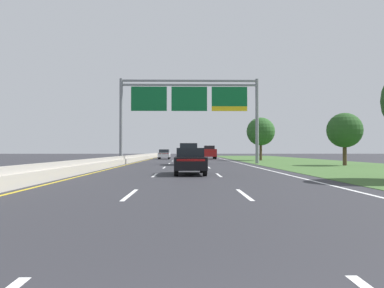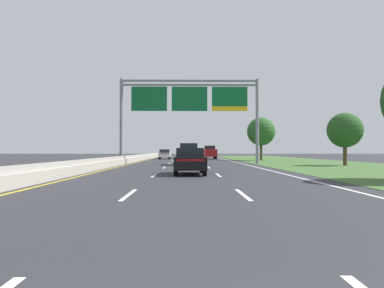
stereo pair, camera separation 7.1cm
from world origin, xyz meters
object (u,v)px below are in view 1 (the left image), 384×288
Objects in this scene: car_black_centre_lane_sedan at (190,161)px; car_grey_centre_lane_suv at (188,154)px; pickup_truck_red at (209,152)px; car_white_left_lane_sedan at (164,154)px; overhead_sign_gantry at (189,103)px; roadside_tree_mid at (345,130)px; roadside_tree_far at (261,132)px.

car_black_centre_lane_sedan is 13.92m from car_grey_centre_lane_suv.
pickup_truck_red reaches higher than car_white_left_lane_sedan.
overhead_sign_gantry reaches higher than car_grey_centre_lane_suv.
overhead_sign_gantry is 3.42× the size of car_white_left_lane_sedan.
pickup_truck_red is (3.51, 20.32, -5.47)m from overhead_sign_gantry.
roadside_tree_mid is at bearing -144.07° from car_white_left_lane_sedan.
car_black_centre_lane_sedan and car_white_left_lane_sedan have the same top height.
overhead_sign_gantry is at bearing -169.11° from car_white_left_lane_sedan.
car_black_centre_lane_sedan is at bearing -141.17° from roadside_tree_mid.
roadside_tree_far is at bearing 48.00° from overhead_sign_gantry.
car_grey_centre_lane_suv is at bearing -0.70° from car_black_centre_lane_sedan.
pickup_truck_red is 1.22× the size of car_black_centre_lane_sedan.
roadside_tree_mid is (14.47, -5.33, -3.25)m from overhead_sign_gantry.
roadside_tree_mid is 17.11m from roadside_tree_far.
pickup_truck_red is at bearing -86.06° from car_white_left_lane_sedan.
roadside_tree_mid is (14.58, 11.74, 2.47)m from car_black_centre_lane_sedan.
roadside_tree_far is (-4.40, 16.51, 0.75)m from roadside_tree_mid.
car_white_left_lane_sedan is at bearing 5.04° from car_black_centre_lane_sedan.
car_black_centre_lane_sedan is 18.88m from roadside_tree_mid.
car_grey_centre_lane_suv is 0.96× the size of roadside_tree_mid.
car_black_centre_lane_sedan is at bearing -174.39° from car_white_left_lane_sedan.
overhead_sign_gantry is at bearing -1.20° from car_black_centre_lane_sedan.
pickup_truck_red is 7.43m from car_white_left_lane_sedan.
roadside_tree_far reaches higher than car_white_left_lane_sedan.
roadside_tree_far reaches higher than car_grey_centre_lane_suv.
car_white_left_lane_sedan is at bearing 148.41° from roadside_tree_far.
overhead_sign_gantry is 18.00m from car_black_centre_lane_sedan.
overhead_sign_gantry is 3.40× the size of car_black_centre_lane_sedan.
overhead_sign_gantry is at bearing -4.00° from car_grey_centre_lane_suv.
car_white_left_lane_sedan is at bearing 101.15° from overhead_sign_gantry.
pickup_truck_red is 23.75m from car_grey_centre_lane_suv.
car_white_left_lane_sedan is at bearing 7.88° from car_grey_centre_lane_suv.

